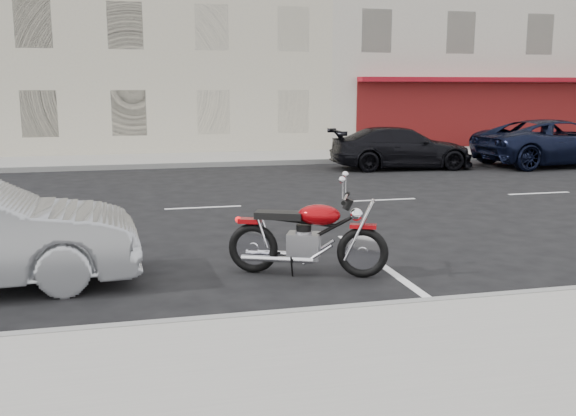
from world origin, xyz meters
The scene contains 9 objects.
ground centered at (0.00, 0.00, 0.00)m, with size 120.00×120.00×0.00m, color black.
sidewalk_far centered at (-5.00, 8.70, 0.07)m, with size 80.00×3.40×0.15m, color gray.
curb_far centered at (-5.00, 7.00, 0.08)m, with size 80.00×0.12×0.16m, color gray.
bldg_cream centered at (-2.00, 16.30, 5.75)m, with size 12.00×12.00×11.50m, color beige.
bldg_corner centered at (11.00, 16.30, 6.25)m, with size 14.00×12.00×12.50m, color #BCB6A6.
fire_hydrant centered at (12.00, 8.50, 0.53)m, with size 0.20×0.20×0.72m.
motorcycle centered at (-0.45, -5.56, 0.49)m, with size 2.03×1.04×1.08m.
suv_far centered at (9.93, 4.84, 0.74)m, with size 2.46×5.34×1.48m, color black.
car_far centered at (4.71, 5.25, 0.64)m, with size 1.80×4.43×1.29m, color black.
Camera 1 is at (-3.34, -13.29, 2.48)m, focal length 40.00 mm.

